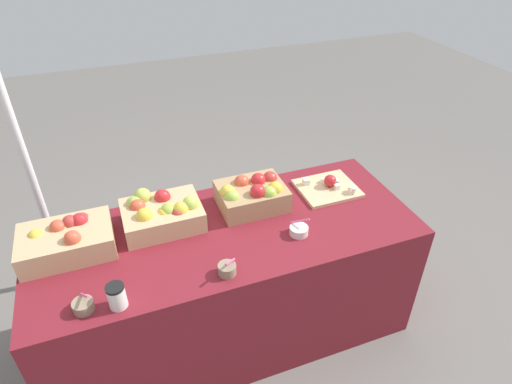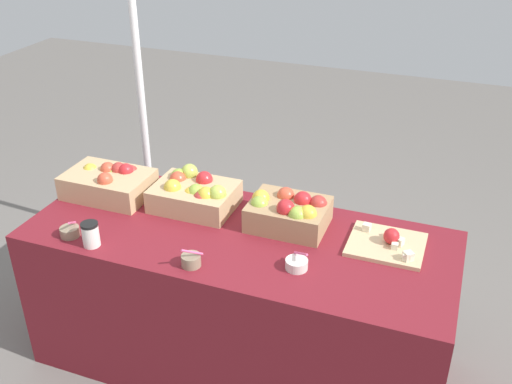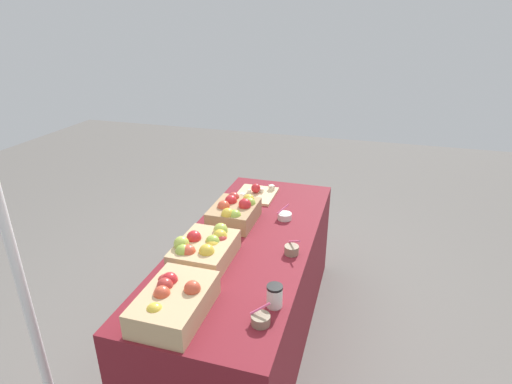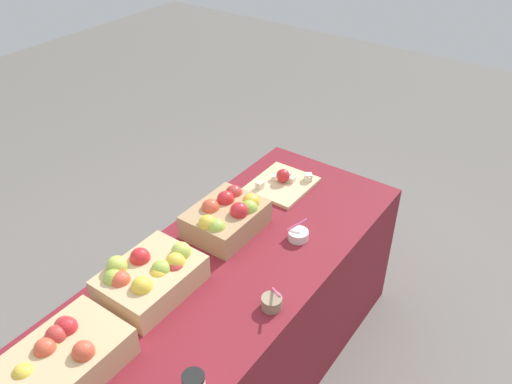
{
  "view_description": "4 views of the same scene",
  "coord_description": "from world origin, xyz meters",
  "px_view_note": "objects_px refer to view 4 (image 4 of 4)",
  "views": [
    {
      "loc": [
        -0.45,
        -1.61,
        2.13
      ],
      "look_at": [
        0.16,
        0.03,
        0.91
      ],
      "focal_mm": 30.74,
      "sensor_mm": 36.0,
      "label": 1
    },
    {
      "loc": [
        0.85,
        -2.04,
        2.16
      ],
      "look_at": [
        0.08,
        0.02,
        0.95
      ],
      "focal_mm": 41.59,
      "sensor_mm": 36.0,
      "label": 2
    },
    {
      "loc": [
        -2.04,
        -0.65,
        1.97
      ],
      "look_at": [
        0.11,
        -0.02,
        1.0
      ],
      "focal_mm": 28.81,
      "sensor_mm": 36.0,
      "label": 3
    },
    {
      "loc": [
        -1.26,
        -1.04,
        2.24
      ],
      "look_at": [
        0.16,
        -0.04,
        1.04
      ],
      "focal_mm": 36.81,
      "sensor_mm": 36.0,
      "label": 4
    }
  ],
  "objects_px": {
    "apple_crate_middle": "(150,276)",
    "sample_bowl_near": "(272,302)",
    "apple_crate_left": "(62,359)",
    "apple_crate_right": "(227,216)",
    "cutting_board_front": "(283,183)",
    "sample_bowl_mid": "(298,235)"
  },
  "relations": [
    {
      "from": "apple_crate_left",
      "to": "cutting_board_front",
      "type": "bearing_deg",
      "value": 0.8
    },
    {
      "from": "apple_crate_left",
      "to": "apple_crate_right",
      "type": "height_order",
      "value": "apple_crate_right"
    },
    {
      "from": "sample_bowl_mid",
      "to": "apple_crate_middle",
      "type": "bearing_deg",
      "value": 153.16
    },
    {
      "from": "sample_bowl_near",
      "to": "sample_bowl_mid",
      "type": "relative_size",
      "value": 1.06
    },
    {
      "from": "apple_crate_right",
      "to": "cutting_board_front",
      "type": "height_order",
      "value": "apple_crate_right"
    },
    {
      "from": "apple_crate_right",
      "to": "cutting_board_front",
      "type": "relative_size",
      "value": 1.08
    },
    {
      "from": "apple_crate_middle",
      "to": "sample_bowl_near",
      "type": "distance_m",
      "value": 0.48
    },
    {
      "from": "apple_crate_middle",
      "to": "cutting_board_front",
      "type": "distance_m",
      "value": 0.92
    },
    {
      "from": "apple_crate_middle",
      "to": "sample_bowl_near",
      "type": "bearing_deg",
      "value": -65.8
    },
    {
      "from": "sample_bowl_near",
      "to": "apple_crate_right",
      "type": "bearing_deg",
      "value": 57.06
    },
    {
      "from": "apple_crate_right",
      "to": "sample_bowl_near",
      "type": "distance_m",
      "value": 0.51
    },
    {
      "from": "apple_crate_left",
      "to": "apple_crate_right",
      "type": "xyz_separation_m",
      "value": [
        0.92,
        0.03,
        0.01
      ]
    },
    {
      "from": "apple_crate_middle",
      "to": "sample_bowl_mid",
      "type": "bearing_deg",
      "value": -26.84
    },
    {
      "from": "cutting_board_front",
      "to": "sample_bowl_near",
      "type": "bearing_deg",
      "value": -149.94
    },
    {
      "from": "apple_crate_middle",
      "to": "sample_bowl_mid",
      "type": "distance_m",
      "value": 0.68
    },
    {
      "from": "apple_crate_left",
      "to": "sample_bowl_mid",
      "type": "bearing_deg",
      "value": -14.33
    },
    {
      "from": "sample_bowl_near",
      "to": "cutting_board_front",
      "type": "bearing_deg",
      "value": 30.06
    },
    {
      "from": "apple_crate_middle",
      "to": "sample_bowl_near",
      "type": "height_order",
      "value": "apple_crate_middle"
    },
    {
      "from": "apple_crate_left",
      "to": "sample_bowl_near",
      "type": "bearing_deg",
      "value": -31.98
    },
    {
      "from": "cutting_board_front",
      "to": "sample_bowl_mid",
      "type": "bearing_deg",
      "value": -137.93
    },
    {
      "from": "apple_crate_left",
      "to": "apple_crate_right",
      "type": "relative_size",
      "value": 1.19
    },
    {
      "from": "apple_crate_left",
      "to": "apple_crate_middle",
      "type": "height_order",
      "value": "apple_crate_middle"
    }
  ]
}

